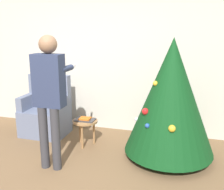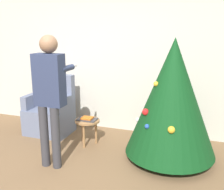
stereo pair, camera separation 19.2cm
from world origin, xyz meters
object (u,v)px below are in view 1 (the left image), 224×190
Objects in this scene: person_standing at (49,91)px; side_stool at (85,124)px; christmas_tree at (171,97)px; armchair at (46,114)px.

person_standing reaches higher than side_stool.
christmas_tree is at bearing -1.91° from side_stool.
armchair reaches higher than side_stool.
person_standing reaches higher than christmas_tree.
christmas_tree is 2.32m from armchair.
side_stool is at bearing 178.09° from christmas_tree.
christmas_tree reaches higher than armchair.
person_standing is 4.20× the size of side_stool.
armchair is at bearing 162.59° from side_stool.
christmas_tree is 1.66× the size of armchair.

